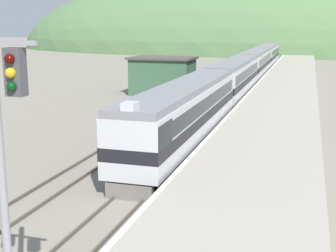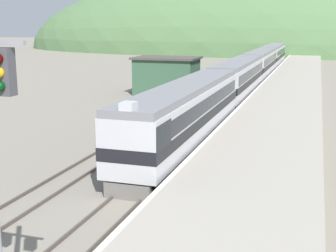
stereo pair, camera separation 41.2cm
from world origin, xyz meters
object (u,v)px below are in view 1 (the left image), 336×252
object	(u,v)px
carriage_second	(235,78)
carriage_fourth	(267,55)
carriage_third	(255,63)
express_train_lead_car	(185,113)

from	to	relation	value
carriage_second	carriage_fourth	size ratio (longest dim) A/B	1.00
carriage_second	carriage_third	world-z (taller)	same
express_train_lead_car	carriage_fourth	size ratio (longest dim) A/B	1.09
carriage_third	express_train_lead_car	bearing A→B (deg)	-90.00
carriage_third	carriage_fourth	world-z (taller)	same
express_train_lead_car	carriage_second	world-z (taller)	express_train_lead_car
express_train_lead_car	carriage_third	size ratio (longest dim) A/B	1.09
carriage_fourth	carriage_second	bearing A→B (deg)	-90.00
carriage_second	carriage_fourth	distance (m)	40.45
express_train_lead_car	carriage_fourth	distance (m)	61.81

